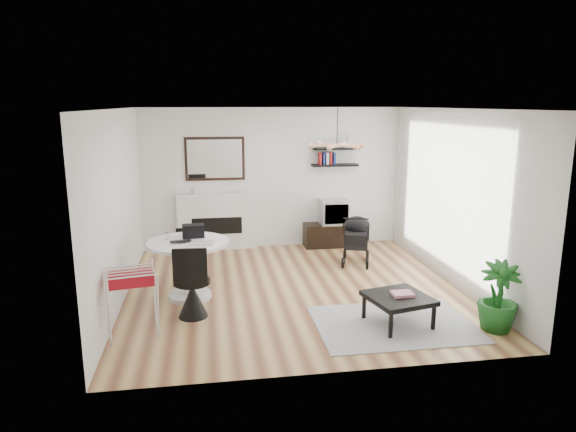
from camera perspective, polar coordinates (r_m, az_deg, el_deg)
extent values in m
plane|color=brown|center=(7.90, 0.71, -8.15)|extent=(5.00, 5.00, 0.00)
plane|color=white|center=(7.39, 0.76, 11.84)|extent=(5.00, 5.00, 0.00)
plane|color=white|center=(9.97, -1.71, 4.21)|extent=(5.00, 0.00, 5.00)
plane|color=white|center=(7.53, -18.38, 0.87)|extent=(0.00, 5.00, 5.00)
plane|color=white|center=(8.32, 17.97, 1.96)|extent=(0.00, 5.00, 5.00)
cube|color=white|center=(8.45, 16.76, 2.19)|extent=(0.04, 3.60, 2.60)
cube|color=white|center=(9.96, -7.91, -0.60)|extent=(1.50, 0.15, 1.10)
cube|color=black|center=(9.92, -7.89, -1.07)|extent=(0.95, 0.06, 0.32)
cube|color=black|center=(9.82, -8.13, 6.32)|extent=(1.12, 0.03, 0.82)
cube|color=white|center=(9.80, -8.13, 6.31)|extent=(1.02, 0.01, 0.72)
cube|color=black|center=(10.03, 5.23, 5.66)|extent=(0.90, 0.25, 0.04)
cube|color=black|center=(10.00, 5.26, 7.48)|extent=(0.90, 0.25, 0.04)
cube|color=black|center=(10.20, 5.20, -2.09)|extent=(1.21, 0.43, 0.46)
cube|color=#B9B8BB|center=(10.08, 5.11, 0.48)|extent=(0.55, 0.48, 0.48)
cube|color=black|center=(9.86, 5.44, 0.20)|extent=(0.47, 0.01, 0.38)
cylinder|color=white|center=(7.71, -10.84, -8.64)|extent=(0.63, 0.63, 0.07)
cylinder|color=white|center=(7.57, -10.96, -5.80)|extent=(0.16, 0.16, 0.74)
cylinder|color=white|center=(7.46, -11.08, -2.94)|extent=(1.16, 1.16, 0.04)
imported|color=black|center=(7.37, -11.80, -2.90)|extent=(0.33, 0.24, 0.02)
cube|color=black|center=(7.64, -10.49, -1.65)|extent=(0.33, 0.21, 0.19)
cube|color=beige|center=(7.33, -9.49, -2.93)|extent=(0.38, 0.33, 0.01)
cylinder|color=white|center=(7.62, -13.35, -2.19)|extent=(0.06, 0.06, 0.09)
cylinder|color=black|center=(8.26, -11.00, -4.49)|extent=(0.40, 0.40, 0.05)
cone|color=black|center=(8.32, -10.94, -5.91)|extent=(0.32, 0.32, 0.38)
cube|color=black|center=(8.37, -11.08, -2.66)|extent=(0.36, 0.05, 0.41)
cylinder|color=black|center=(6.89, -10.63, -7.19)|extent=(0.48, 0.48, 0.05)
cone|color=black|center=(6.98, -10.54, -9.20)|extent=(0.39, 0.39, 0.45)
cube|color=black|center=(6.60, -10.84, -5.60)|extent=(0.43, 0.06, 0.49)
cube|color=maroon|center=(6.32, -17.06, -6.56)|extent=(0.55, 0.38, 0.14)
cube|color=black|center=(9.05, 7.59, -2.54)|extent=(0.54, 0.66, 0.26)
ellipsoid|color=black|center=(9.17, 7.66, -1.02)|extent=(0.45, 0.45, 0.32)
cylinder|color=black|center=(8.60, 7.59, -0.30)|extent=(0.40, 0.16, 0.03)
torus|color=black|center=(9.42, 6.32, -4.25)|extent=(0.11, 0.20, 0.20)
torus|color=black|center=(9.40, 8.85, -4.34)|extent=(0.11, 0.20, 0.20)
torus|color=black|center=(8.91, 6.12, -5.21)|extent=(0.11, 0.20, 0.20)
torus|color=black|center=(8.90, 8.80, -5.32)|extent=(0.11, 0.20, 0.20)
cube|color=#A5A5A5|center=(6.86, 11.64, -11.67)|extent=(2.00, 1.44, 0.01)
cube|color=black|center=(6.74, 12.18, -8.90)|extent=(0.88, 0.88, 0.06)
cube|color=black|center=(6.41, 11.34, -11.84)|extent=(0.04, 0.04, 0.31)
cube|color=black|center=(6.75, 15.87, -10.79)|extent=(0.04, 0.04, 0.31)
cube|color=black|center=(6.89, 8.44, -9.94)|extent=(0.04, 0.04, 0.31)
cube|color=black|center=(7.21, 12.79, -9.08)|extent=(0.04, 0.04, 0.31)
cube|color=#D53551|center=(6.74, 12.59, -8.44)|extent=(0.27, 0.21, 0.04)
imported|color=#19581A|center=(6.92, 22.34, -8.28)|extent=(0.60, 0.60, 0.88)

